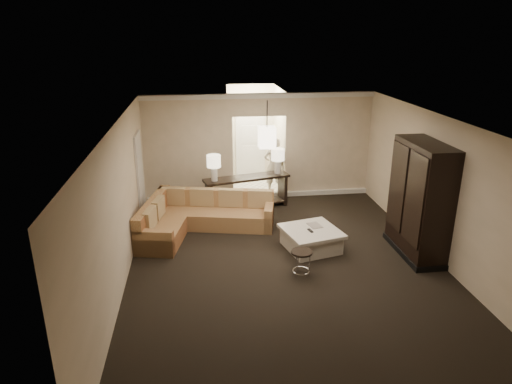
{
  "coord_description": "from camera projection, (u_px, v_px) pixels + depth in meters",
  "views": [
    {
      "loc": [
        -1.6,
        -7.59,
        4.33
      ],
      "look_at": [
        -0.45,
        1.2,
        1.15
      ],
      "focal_mm": 32.0,
      "sensor_mm": 36.0,
      "label": 1
    }
  ],
  "objects": [
    {
      "name": "pendant_light",
      "position": [
        267.0,
        137.0,
        10.6
      ],
      "size": [
        0.38,
        0.38,
        1.09
      ],
      "color": "black",
      "rests_on": "ceiling"
    },
    {
      "name": "wall_back",
      "position": [
        259.0,
        147.0,
        12.0
      ],
      "size": [
        6.0,
        0.04,
        2.8
      ],
      "primitive_type": "cube",
      "color": "beige",
      "rests_on": "ground"
    },
    {
      "name": "foyer",
      "position": [
        253.0,
        139.0,
        13.28
      ],
      "size": [
        1.44,
        2.02,
        2.8
      ],
      "color": "silver",
      "rests_on": "ground"
    },
    {
      "name": "wall_front",
      "position": [
        368.0,
        341.0,
        4.53
      ],
      "size": [
        6.0,
        0.04,
        2.8
      ],
      "primitive_type": "cube",
      "color": "beige",
      "rests_on": "ground"
    },
    {
      "name": "person",
      "position": [
        274.0,
        162.0,
        12.51
      ],
      "size": [
        0.65,
        0.46,
        1.74
      ],
      "primitive_type": "imported",
      "rotation": [
        0.0,
        0.0,
        3.2
      ],
      "color": "silver",
      "rests_on": "ground"
    },
    {
      "name": "table_lamp_right",
      "position": [
        278.0,
        157.0,
        11.53
      ],
      "size": [
        0.34,
        0.34,
        0.64
      ],
      "color": "silver",
      "rests_on": "console_table"
    },
    {
      "name": "console_table",
      "position": [
        247.0,
        190.0,
        11.5
      ],
      "size": [
        2.23,
        1.0,
        0.84
      ],
      "rotation": [
        0.0,
        0.0,
        0.24
      ],
      "color": "black",
      "rests_on": "ground"
    },
    {
      "name": "baseboard",
      "position": [
        259.0,
        195.0,
        12.41
      ],
      "size": [
        6.0,
        0.1,
        0.12
      ],
      "primitive_type": "cube",
      "color": "silver",
      "rests_on": "ground"
    },
    {
      "name": "drink_table",
      "position": [
        301.0,
        258.0,
        8.38
      ],
      "size": [
        0.39,
        0.39,
        0.49
      ],
      "rotation": [
        0.0,
        0.0,
        -0.33
      ],
      "color": "black",
      "rests_on": "ground"
    },
    {
      "name": "side_door",
      "position": [
        140.0,
        178.0,
        10.64
      ],
      "size": [
        0.05,
        0.9,
        2.1
      ],
      "primitive_type": "cube",
      "color": "silver",
      "rests_on": "ground"
    },
    {
      "name": "wall_right",
      "position": [
        445.0,
        193.0,
        8.63
      ],
      "size": [
        0.04,
        8.0,
        2.8
      ],
      "primitive_type": "cube",
      "color": "beige",
      "rests_on": "ground"
    },
    {
      "name": "coffee_table",
      "position": [
        311.0,
        239.0,
        9.45
      ],
      "size": [
        1.31,
        1.31,
        0.45
      ],
      "rotation": [
        0.0,
        0.0,
        0.24
      ],
      "color": "beige",
      "rests_on": "ground"
    },
    {
      "name": "ground",
      "position": [
        287.0,
        268.0,
        8.74
      ],
      "size": [
        8.0,
        8.0,
        0.0
      ],
      "primitive_type": "plane",
      "color": "black",
      "rests_on": "ground"
    },
    {
      "name": "table_lamp_left",
      "position": [
        214.0,
        164.0,
        10.96
      ],
      "size": [
        0.34,
        0.34,
        0.64
      ],
      "color": "silver",
      "rests_on": "console_table"
    },
    {
      "name": "wall_left",
      "position": [
        119.0,
        208.0,
        7.9
      ],
      "size": [
        0.04,
        8.0,
        2.8
      ],
      "primitive_type": "cube",
      "color": "beige",
      "rests_on": "ground"
    },
    {
      "name": "armoire",
      "position": [
        420.0,
        202.0,
        8.97
      ],
      "size": [
        0.69,
        1.61,
        2.31
      ],
      "color": "black",
      "rests_on": "ground"
    },
    {
      "name": "sectional_sofa",
      "position": [
        198.0,
        217.0,
        10.27
      ],
      "size": [
        3.11,
        2.31,
        0.82
      ],
      "rotation": [
        0.0,
        0.0,
        -0.21
      ],
      "color": "brown",
      "rests_on": "ground"
    },
    {
      "name": "crown_molding",
      "position": [
        260.0,
        96.0,
        11.5
      ],
      "size": [
        6.0,
        0.1,
        0.12
      ],
      "primitive_type": "cube",
      "color": "silver",
      "rests_on": "wall_back"
    },
    {
      "name": "ceiling",
      "position": [
        291.0,
        124.0,
        7.79
      ],
      "size": [
        6.0,
        8.0,
        0.02
      ],
      "primitive_type": "cube",
      "color": "white",
      "rests_on": "wall_back"
    }
  ]
}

